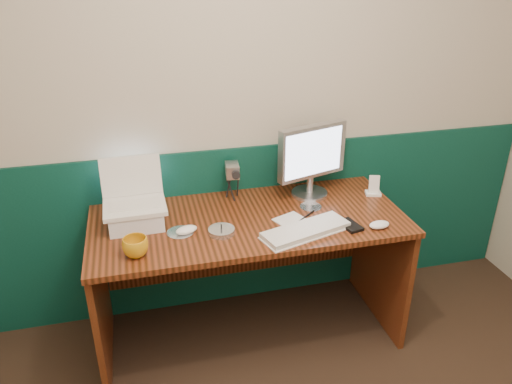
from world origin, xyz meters
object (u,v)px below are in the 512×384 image
object	(u,v)px
desk	(249,279)
monitor	(311,161)
camcorder	(232,182)
keyboard	(306,231)
mug	(135,247)
laptop	(132,186)

from	to	relation	value
desk	monitor	bearing A→B (deg)	25.68
desk	camcorder	world-z (taller)	camcorder
keyboard	camcorder	bearing A→B (deg)	102.93
mug	monitor	bearing A→B (deg)	22.84
monitor	camcorder	bearing A→B (deg)	154.60
laptop	camcorder	world-z (taller)	laptop
desk	keyboard	bearing A→B (deg)	-42.20
camcorder	mug	bearing A→B (deg)	-132.69
keyboard	mug	bearing A→B (deg)	163.48
desk	laptop	xyz separation A→B (m)	(-0.56, 0.07, 0.59)
keyboard	camcorder	world-z (taller)	camcorder
desk	monitor	size ratio (longest dim) A/B	3.91
monitor	keyboard	bearing A→B (deg)	-128.69
laptop	camcorder	size ratio (longest dim) A/B	1.57
laptop	keyboard	bearing A→B (deg)	-20.88
monitor	keyboard	size ratio (longest dim) A/B	0.93
keyboard	mug	distance (m)	0.80
monitor	desk	bearing A→B (deg)	-171.21
monitor	camcorder	distance (m)	0.44
desk	mug	bearing A→B (deg)	-159.20
laptop	keyboard	xyz separation A→B (m)	(0.79, -0.28, -0.20)
monitor	camcorder	size ratio (longest dim) A/B	2.14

